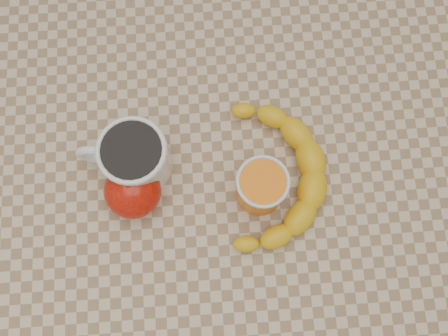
{
  "coord_description": "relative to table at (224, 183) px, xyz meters",
  "views": [
    {
      "loc": [
        -0.01,
        -0.18,
        1.5
      ],
      "look_at": [
        0.0,
        0.0,
        0.77
      ],
      "focal_mm": 40.0,
      "sensor_mm": 36.0,
      "label": 1
    }
  ],
  "objects": [
    {
      "name": "coffee_mug",
      "position": [
        -0.13,
        0.02,
        0.13
      ],
      "size": [
        0.15,
        0.11,
        0.09
      ],
      "color": "silver",
      "rests_on": "table"
    },
    {
      "name": "orange_juice_glass",
      "position": [
        0.05,
        -0.04,
        0.13
      ],
      "size": [
        0.08,
        0.08,
        0.09
      ],
      "color": "orange",
      "rests_on": "table"
    },
    {
      "name": "table",
      "position": [
        0.0,
        0.0,
        0.0
      ],
      "size": [
        0.8,
        0.8,
        0.75
      ],
      "color": "tan",
      "rests_on": "ground"
    },
    {
      "name": "banana",
      "position": [
        0.07,
        -0.02,
        0.11
      ],
      "size": [
        0.32,
        0.36,
        0.04
      ],
      "primitive_type": null,
      "rotation": [
        0.0,
        0.0,
        -0.23
      ],
      "color": "gold",
      "rests_on": "table"
    },
    {
      "name": "apple",
      "position": [
        -0.14,
        -0.03,
        0.12
      ],
      "size": [
        0.09,
        0.09,
        0.08
      ],
      "color": "#8F0A04",
      "rests_on": "table"
    },
    {
      "name": "ground",
      "position": [
        0.0,
        0.0,
        -0.66
      ],
      "size": [
        3.0,
        3.0,
        0.0
      ],
      "primitive_type": "plane",
      "color": "tan",
      "rests_on": "ground"
    }
  ]
}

